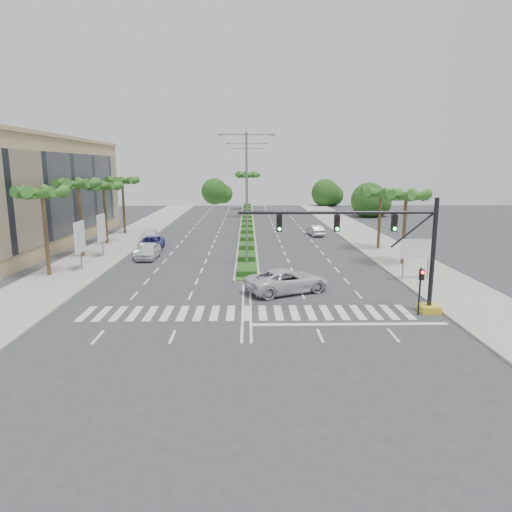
{
  "coord_description": "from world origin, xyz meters",
  "views": [
    {
      "loc": [
        0.09,
        -27.35,
        9.04
      ],
      "look_at": [
        0.65,
        3.28,
        3.0
      ],
      "focal_mm": 32.0,
      "sensor_mm": 36.0,
      "label": 1
    }
  ],
  "objects": [
    {
      "name": "car_parked_a",
      "position": [
        -9.78,
        17.28,
        0.78
      ],
      "size": [
        1.96,
        4.63,
        1.56
      ],
      "primitive_type": "imported",
      "rotation": [
        0.0,
        0.0,
        -0.02
      ],
      "color": "silver",
      "rests_on": "ground"
    },
    {
      "name": "building",
      "position": [
        -26.0,
        26.0,
        6.0
      ],
      "size": [
        12.0,
        36.0,
        12.0
      ],
      "primitive_type": "cube",
      "color": "tan",
      "rests_on": "ground"
    },
    {
      "name": "footpath_right",
      "position": [
        15.2,
        20.0,
        0.07
      ],
      "size": [
        6.0,
        120.0,
        0.15
      ],
      "primitive_type": "cube",
      "color": "gray",
      "rests_on": "ground"
    },
    {
      "name": "palm_median_a",
      "position": [
        0.0,
        55.0,
        7.17
      ],
      "size": [
        4.57,
        4.68,
        8.05
      ],
      "color": "brown",
      "rests_on": "ground"
    },
    {
      "name": "palm_right_near",
      "position": [
        14.5,
        14.0,
        6.2
      ],
      "size": [
        4.57,
        4.68,
        7.05
      ],
      "color": "brown",
      "rests_on": "ground"
    },
    {
      "name": "direction_sign",
      "position": [
        13.5,
        7.99,
        2.45
      ],
      "size": [
        2.7,
        0.11,
        3.4
      ],
      "color": "slate",
      "rests_on": "ground"
    },
    {
      "name": "streetlight_far",
      "position": [
        0.0,
        46.0,
        6.81
      ],
      "size": [
        5.1,
        0.25,
        12.0
      ],
      "color": "slate",
      "rests_on": "ground"
    },
    {
      "name": "palm_median_b",
      "position": [
        0.0,
        70.0,
        7.17
      ],
      "size": [
        4.57,
        4.68,
        8.05
      ],
      "color": "brown",
      "rests_on": "ground"
    },
    {
      "name": "palm_right_far",
      "position": [
        14.5,
        22.0,
        5.91
      ],
      "size": [
        4.57,
        4.68,
        6.75
      ],
      "color": "brown",
      "rests_on": "ground"
    },
    {
      "name": "palm_left_near",
      "position": [
        -16.5,
        10.0,
        6.69
      ],
      "size": [
        4.57,
        4.68,
        7.55
      ],
      "color": "brown",
      "rests_on": "ground"
    },
    {
      "name": "billboard_near",
      "position": [
        -14.5,
        12.0,
        2.96
      ],
      "size": [
        0.18,
        2.1,
        4.35
      ],
      "color": "slate",
      "rests_on": "ground"
    },
    {
      "name": "car_parked_d",
      "position": [
        -11.8,
        27.51,
        0.72
      ],
      "size": [
        2.39,
        5.07,
        1.43
      ],
      "primitive_type": "imported",
      "rotation": [
        0.0,
        0.0,
        0.08
      ],
      "color": "white",
      "rests_on": "ground"
    },
    {
      "name": "car_right",
      "position": [
        9.06,
        32.39,
        0.7
      ],
      "size": [
        2.04,
        4.41,
        1.4
      ],
      "primitive_type": "imported",
      "rotation": [
        0.0,
        0.0,
        3.28
      ],
      "color": "#ABABB0",
      "rests_on": "ground"
    },
    {
      "name": "streetlight_mid",
      "position": [
        0.0,
        30.0,
        6.81
      ],
      "size": [
        5.1,
        0.25,
        12.0
      ],
      "color": "slate",
      "rests_on": "ground"
    },
    {
      "name": "car_parked_b",
      "position": [
        -10.22,
        18.33,
        0.68
      ],
      "size": [
        1.93,
        4.27,
        1.36
      ],
      "primitive_type": "imported",
      "rotation": [
        0.0,
        0.0,
        -0.12
      ],
      "color": "#A9AAAE",
      "rests_on": "ground"
    },
    {
      "name": "median_grass",
      "position": [
        0.0,
        45.0,
        0.22
      ],
      "size": [
        1.8,
        75.0,
        0.04
      ],
      "primitive_type": "cube",
      "color": "#33531C",
      "rests_on": "median"
    },
    {
      "name": "median",
      "position": [
        0.0,
        45.0,
        0.1
      ],
      "size": [
        2.2,
        75.0,
        0.2
      ],
      "primitive_type": "cube",
      "color": "gray",
      "rests_on": "ground"
    },
    {
      "name": "palm_left_mid",
      "position": [
        -16.5,
        18.0,
        7.08
      ],
      "size": [
        4.57,
        4.68,
        7.95
      ],
      "color": "brown",
      "rests_on": "ground"
    },
    {
      "name": "signal_gantry",
      "position": [
        9.27,
        -0.0,
        3.46
      ],
      "size": [
        12.6,
        1.2,
        7.2
      ],
      "color": "gold",
      "rests_on": "ground"
    },
    {
      "name": "ground",
      "position": [
        0.0,
        0.0,
        0.0
      ],
      "size": [
        160.0,
        160.0,
        0.0
      ],
      "primitive_type": "plane",
      "color": "#333335",
      "rests_on": "ground"
    },
    {
      "name": "pedestrian_signal",
      "position": [
        10.6,
        -0.68,
        2.04
      ],
      "size": [
        0.28,
        0.36,
        3.0
      ],
      "color": "black",
      "rests_on": "ground"
    },
    {
      "name": "palm_left_end",
      "position": [
        -16.5,
        34.0,
        6.88
      ],
      "size": [
        4.57,
        4.68,
        7.75
      ],
      "color": "brown",
      "rests_on": "ground"
    },
    {
      "name": "car_parked_c",
      "position": [
        -10.49,
        22.15,
        0.73
      ],
      "size": [
        2.77,
        5.42,
        1.46
      ],
      "primitive_type": "imported",
      "rotation": [
        0.0,
        0.0,
        0.06
      ],
      "color": "#2F3392",
      "rests_on": "ground"
    },
    {
      "name": "palm_left_far",
      "position": [
        -16.5,
        26.0,
        6.5
      ],
      "size": [
        4.57,
        4.68,
        7.35
      ],
      "color": "brown",
      "rests_on": "ground"
    },
    {
      "name": "streetlight_near",
      "position": [
        0.0,
        14.0,
        6.81
      ],
      "size": [
        5.1,
        0.25,
        12.0
      ],
      "color": "slate",
      "rests_on": "ground"
    },
    {
      "name": "billboard_far",
      "position": [
        -14.5,
        18.0,
        2.96
      ],
      "size": [
        0.18,
        2.1,
        4.35
      ],
      "color": "slate",
      "rests_on": "ground"
    },
    {
      "name": "car_crossing",
      "position": [
        2.95,
        4.79,
        0.86
      ],
      "size": [
        6.82,
        5.19,
        1.72
      ],
      "primitive_type": "imported",
      "rotation": [
        0.0,
        0.0,
        2.0
      ],
      "color": "silver",
      "rests_on": "ground"
    },
    {
      "name": "footpath_left",
      "position": [
        -15.2,
        20.0,
        0.07
      ],
      "size": [
        6.0,
        120.0,
        0.15
      ],
      "primitive_type": "cube",
      "color": "gray",
      "rests_on": "ground"
    }
  ]
}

